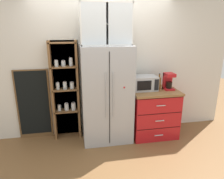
{
  "coord_description": "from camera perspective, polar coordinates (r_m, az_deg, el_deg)",
  "views": [
    {
      "loc": [
        -0.56,
        -3.45,
        2.03
      ],
      "look_at": [
        0.1,
        0.04,
        0.95
      ],
      "focal_mm": 33.51,
      "sensor_mm": 36.0,
      "label": 1
    }
  ],
  "objects": [
    {
      "name": "bottle_amber",
      "position": [
        3.99,
        12.73,
        1.98
      ],
      "size": [
        0.06,
        0.06,
        0.3
      ],
      "color": "brown",
      "rests_on": "counter_cabinet"
    },
    {
      "name": "counter_cabinet",
      "position": [
        4.09,
        11.12,
        -6.13
      ],
      "size": [
        0.87,
        0.68,
        0.9
      ],
      "color": "red",
      "rests_on": "ground"
    },
    {
      "name": "refrigerator",
      "position": [
        3.72,
        -1.51,
        -1.35
      ],
      "size": [
        0.87,
        0.65,
        1.73
      ],
      "color": "#ADAFB5",
      "rests_on": "ground"
    },
    {
      "name": "pantry_shelf_column",
      "position": [
        3.92,
        -12.58,
        0.14
      ],
      "size": [
        0.53,
        0.25,
        1.8
      ],
      "color": "brown",
      "rests_on": "ground"
    },
    {
      "name": "microwave",
      "position": [
        3.88,
        8.86,
        1.77
      ],
      "size": [
        0.44,
        0.33,
        0.26
      ],
      "color": "#ADAFB5",
      "rests_on": "counter_cabinet"
    },
    {
      "name": "wall_back_cream",
      "position": [
        3.97,
        -2.4,
        5.92
      ],
      "size": [
        5.01,
        0.1,
        2.55
      ],
      "primitive_type": "cube",
      "color": "silver",
      "rests_on": "ground"
    },
    {
      "name": "ground_plane",
      "position": [
        4.05,
        -1.33,
        -13.22
      ],
      "size": [
        10.71,
        10.71,
        0.0
      ],
      "primitive_type": "plane",
      "color": "brown"
    },
    {
      "name": "mug_cream",
      "position": [
        3.95,
        11.42,
        0.65
      ],
      "size": [
        0.11,
        0.07,
        0.1
      ],
      "color": "silver",
      "rests_on": "counter_cabinet"
    },
    {
      "name": "coffee_maker",
      "position": [
        4.01,
        15.14,
        2.24
      ],
      "size": [
        0.17,
        0.2,
        0.31
      ],
      "color": "red",
      "rests_on": "counter_cabinet"
    },
    {
      "name": "chalkboard_menu",
      "position": [
        4.09,
        -20.55,
        -3.83
      ],
      "size": [
        0.6,
        0.04,
        1.31
      ],
      "color": "brown",
      "rests_on": "ground"
    },
    {
      "name": "upper_cabinet",
      "position": [
        3.58,
        -1.79,
        17.37
      ],
      "size": [
        0.84,
        0.32,
        0.67
      ],
      "color": "silver",
      "rests_on": "refrigerator"
    },
    {
      "name": "bottle_cobalt",
      "position": [
        3.92,
        11.54,
        1.36
      ],
      "size": [
        0.06,
        0.06,
        0.24
      ],
      "color": "navy",
      "rests_on": "counter_cabinet"
    }
  ]
}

